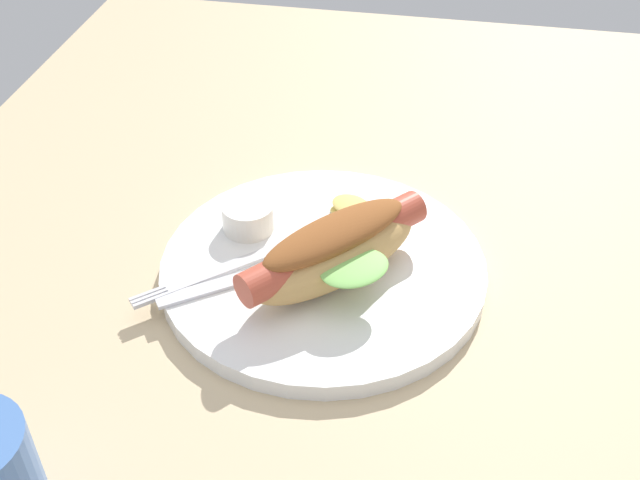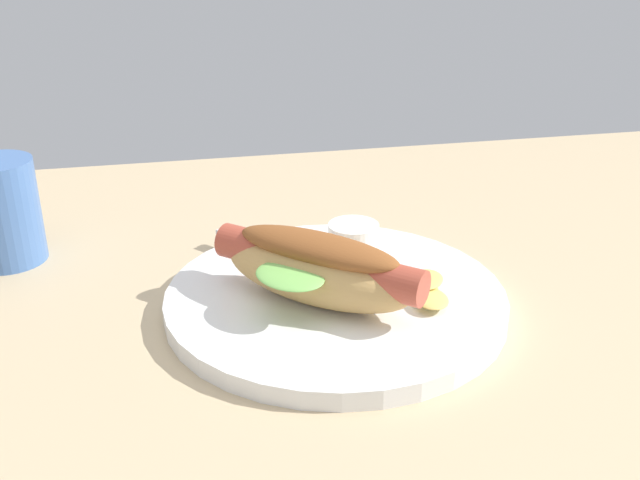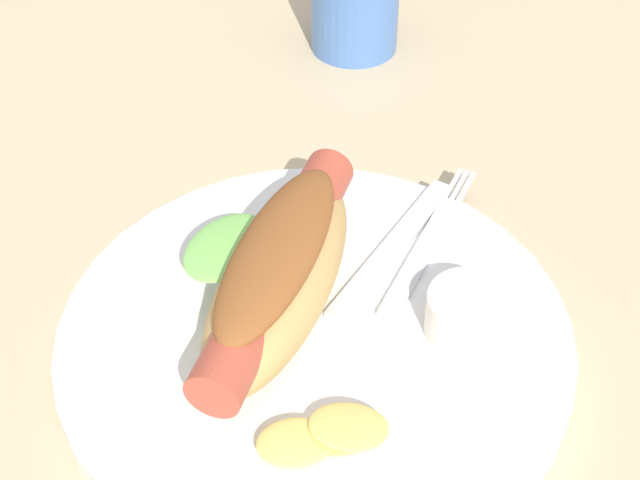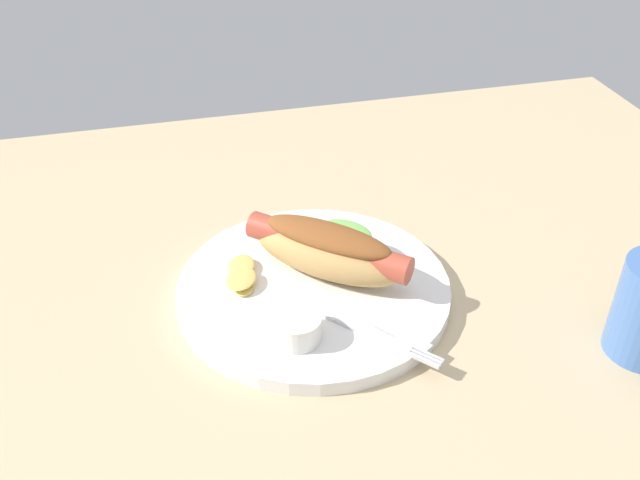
{
  "view_description": "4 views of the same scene",
  "coord_description": "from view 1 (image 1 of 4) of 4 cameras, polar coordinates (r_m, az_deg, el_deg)",
  "views": [
    {
      "loc": [
        -50.85,
        -8.33,
        47.68
      ],
      "look_at": [
        1.29,
        1.53,
        4.51
      ],
      "focal_mm": 44.59,
      "sensor_mm": 36.0,
      "label": 1
    },
    {
      "loc": [
        -10.86,
        -52.48,
        31.37
      ],
      "look_at": [
        0.67,
        2.12,
        6.15
      ],
      "focal_mm": 41.37,
      "sensor_mm": 36.0,
      "label": 2
    },
    {
      "loc": [
        33.66,
        -11.97,
        40.25
      ],
      "look_at": [
        0.02,
        2.45,
        6.36
      ],
      "focal_mm": 51.6,
      "sensor_mm": 36.0,
      "label": 3
    },
    {
      "loc": [
        15.56,
        58.77,
        49.02
      ],
      "look_at": [
        0.85,
        0.11,
        6.2
      ],
      "focal_mm": 40.03,
      "sensor_mm": 36.0,
      "label": 4
    }
  ],
  "objects": [
    {
      "name": "plate",
      "position": [
        0.71,
        0.22,
        -2.05
      ],
      "size": [
        28.99,
        28.99,
        1.6
      ],
      "primitive_type": "cylinder",
      "color": "white",
      "rests_on": "ground_plane"
    },
    {
      "name": "fork",
      "position": [
        0.7,
        -7.66,
        -2.38
      ],
      "size": [
        10.48,
        11.54,
        0.4
      ],
      "rotation": [
        0.0,
        0.0,
        2.3
      ],
      "color": "silver",
      "rests_on": "plate"
    },
    {
      "name": "sauce_ramekin",
      "position": [
        0.74,
        -5.18,
        1.7
      ],
      "size": [
        4.83,
        4.83,
        2.64
      ],
      "primitive_type": "cylinder",
      "color": "white",
      "rests_on": "plate"
    },
    {
      "name": "hot_dog",
      "position": [
        0.67,
        1.45,
        -0.55
      ],
      "size": [
        16.57,
        15.63,
        5.95
      ],
      "rotation": [
        0.0,
        0.0,
        2.42
      ],
      "color": "tan",
      "rests_on": "plate"
    },
    {
      "name": "chips_pile",
      "position": [
        0.76,
        3.02,
        2.15
      ],
      "size": [
        4.7,
        7.4,
        1.28
      ],
      "color": "#DEC161",
      "rests_on": "plate"
    },
    {
      "name": "ground_plane",
      "position": [
        0.71,
        1.02,
        -4.19
      ],
      "size": [
        120.0,
        90.0,
        1.8
      ],
      "primitive_type": "cube",
      "color": "tan"
    },
    {
      "name": "knife",
      "position": [
        0.69,
        -6.07,
        -2.89
      ],
      "size": [
        9.22,
        12.27,
        0.36
      ],
      "primitive_type": "cube",
      "rotation": [
        0.0,
        0.0,
        2.18
      ],
      "color": "silver",
      "rests_on": "plate"
    }
  ]
}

